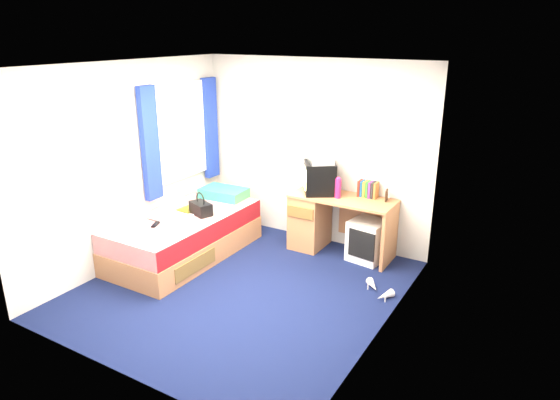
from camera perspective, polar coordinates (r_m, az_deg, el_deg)
The scene contains 20 objects.
ground at distance 5.63m, azimuth -4.43°, elevation -10.03°, with size 3.40×3.40×0.00m, color #0C1438.
room_shell at distance 5.09m, azimuth -4.83°, elevation 4.42°, with size 3.40×3.40×3.40m.
bed at distance 6.39m, azimuth -10.83°, elevation -4.04°, with size 1.01×2.00×0.54m.
pillow at distance 6.85m, azimuth -6.44°, elevation 0.80°, with size 0.61×0.39×0.13m, color #1B7CB1.
desk at distance 6.46m, azimuth 4.89°, elevation -2.16°, with size 1.30×0.55×0.75m.
storage_cube at distance 6.27m, azimuth 10.00°, elevation -4.55°, with size 0.41×0.41×0.51m, color white.
crt_tv at distance 6.31m, azimuth 4.53°, elevation 2.56°, with size 0.53×0.54×0.40m.
vcr at distance 6.25m, azimuth 4.63°, elevation 4.65°, with size 0.39×0.28×0.07m, color #AAAAAC.
book_row at distance 6.26m, azimuth 10.02°, elevation 1.23°, with size 0.24×0.13×0.20m.
picture_frame at distance 6.17m, azimuth 12.09°, elevation 0.52°, with size 0.02×0.12×0.14m, color black.
pink_water_bottle at distance 6.16m, azimuth 6.65°, elevation 1.30°, with size 0.08×0.08×0.24m, color #E01F5F.
aerosol_can at distance 6.28m, azimuth 6.08°, elevation 1.31°, with size 0.05×0.05×0.17m, color white.
handbag at distance 6.26m, azimuth -9.03°, elevation -0.90°, with size 0.35×0.27×0.29m.
towel at distance 5.96m, azimuth -11.54°, elevation -2.42°, with size 0.31×0.26×0.10m, color white.
magazine at distance 6.49m, azimuth -10.24°, elevation -0.97°, with size 0.21×0.28×0.01m, color gold.
water_bottle at distance 6.19m, azimuth -14.08°, elevation -1.97°, with size 0.07×0.07×0.20m, color silver.
colour_swatch_fan at distance 5.90m, azimuth -15.15°, elevation -3.39°, with size 0.22×0.06×0.01m, color yellow.
remote_control at distance 6.04m, azimuth -14.05°, elevation -2.74°, with size 0.05×0.16×0.02m, color black.
window_assembly at distance 6.73m, azimuth -11.22°, elevation 7.40°, with size 0.11×1.42×1.40m.
white_heels at distance 5.60m, azimuth 11.21°, elevation -10.10°, with size 0.38×0.38×0.09m.
Camera 1 is at (2.88, -4.01, 2.72)m, focal length 32.00 mm.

